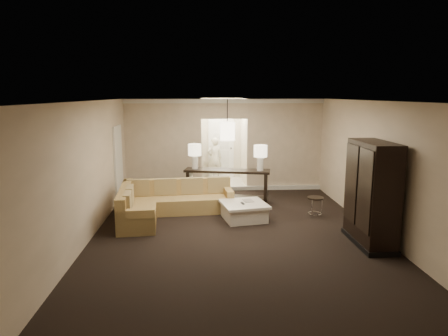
{
  "coord_description": "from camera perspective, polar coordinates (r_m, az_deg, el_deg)",
  "views": [
    {
      "loc": [
        -0.73,
        -8.07,
        2.93
      ],
      "look_at": [
        -0.18,
        1.2,
        1.21
      ],
      "focal_mm": 32.0,
      "sensor_mm": 36.0,
      "label": 1
    }
  ],
  "objects": [
    {
      "name": "wall_right",
      "position": [
        9.02,
        21.09,
        -0.0
      ],
      "size": [
        0.04,
        8.0,
        2.8
      ],
      "primitive_type": "cube",
      "color": "beige",
      "rests_on": "ground"
    },
    {
      "name": "console_table",
      "position": [
        11.0,
        0.46,
        -2.09
      ],
      "size": [
        2.39,
        0.98,
        0.9
      ],
      "rotation": [
        0.0,
        0.0,
        -0.2
      ],
      "color": "black",
      "rests_on": "ground"
    },
    {
      "name": "side_door",
      "position": [
        11.25,
        -14.83,
        0.51
      ],
      "size": [
        0.05,
        0.9,
        2.1
      ],
      "primitive_type": "cube",
      "color": "white",
      "rests_on": "ground"
    },
    {
      "name": "coffee_table",
      "position": [
        9.52,
        2.86,
        -6.14
      ],
      "size": [
        1.19,
        1.19,
        0.43
      ],
      "rotation": [
        0.0,
        0.0,
        0.2
      ],
      "color": "white",
      "rests_on": "ground"
    },
    {
      "name": "armoire",
      "position": [
        8.31,
        20.29,
        -3.75
      ],
      "size": [
        0.61,
        1.42,
        2.05
      ],
      "color": "black",
      "rests_on": "ground"
    },
    {
      "name": "wall_front",
      "position": [
        4.4,
        6.44,
        -9.93
      ],
      "size": [
        6.0,
        0.04,
        2.8
      ],
      "primitive_type": "cube",
      "color": "beige",
      "rests_on": "ground"
    },
    {
      "name": "ground",
      "position": [
        8.61,
        1.68,
        -9.42
      ],
      "size": [
        8.0,
        8.0,
        0.0
      ],
      "primitive_type": "plane",
      "color": "black",
      "rests_on": "ground"
    },
    {
      "name": "crown_molding",
      "position": [
        12.04,
        0.08,
        9.53
      ],
      "size": [
        6.0,
        0.1,
        0.12
      ],
      "primitive_type": "cube",
      "color": "silver",
      "rests_on": "wall_back"
    },
    {
      "name": "baseboard",
      "position": [
        12.38,
        0.07,
        -2.93
      ],
      "size": [
        6.0,
        0.1,
        0.12
      ],
      "primitive_type": "cube",
      "color": "silver",
      "rests_on": "ground"
    },
    {
      "name": "ceiling",
      "position": [
        8.1,
        1.79,
        9.55
      ],
      "size": [
        6.0,
        8.0,
        0.02
      ],
      "primitive_type": "cube",
      "color": "white",
      "rests_on": "wall_back"
    },
    {
      "name": "drink_table",
      "position": [
        9.91,
        12.91,
        -4.87
      ],
      "size": [
        0.39,
        0.39,
        0.49
      ],
      "rotation": [
        0.0,
        0.0,
        -0.24
      ],
      "color": "black",
      "rests_on": "ground"
    },
    {
      "name": "foyer",
      "position": [
        13.53,
        -0.28,
        3.56
      ],
      "size": [
        1.44,
        2.02,
        2.8
      ],
      "color": "beige",
      "rests_on": "ground"
    },
    {
      "name": "wall_left",
      "position": [
        8.52,
        -18.8,
        -0.43
      ],
      "size": [
        0.04,
        8.0,
        2.8
      ],
      "primitive_type": "cube",
      "color": "beige",
      "rests_on": "ground"
    },
    {
      "name": "table_lamp_right",
      "position": [
        10.77,
        5.23,
        2.06
      ],
      "size": [
        0.36,
        0.36,
        0.69
      ],
      "color": "white",
      "rests_on": "console_table"
    },
    {
      "name": "pendant_light",
      "position": [
        10.83,
        0.48,
        5.31
      ],
      "size": [
        0.38,
        0.38,
        1.09
      ],
      "color": "black",
      "rests_on": "ceiling"
    },
    {
      "name": "table_lamp_left",
      "position": [
        11.0,
        -4.2,
        2.25
      ],
      "size": [
        0.36,
        0.36,
        0.69
      ],
      "color": "white",
      "rests_on": "console_table"
    },
    {
      "name": "person",
      "position": [
        13.84,
        -1.37,
        1.69
      ],
      "size": [
        0.67,
        0.54,
        1.63
      ],
      "primitive_type": "imported",
      "rotation": [
        0.0,
        0.0,
        3.41
      ],
      "color": "beige",
      "rests_on": "ground"
    },
    {
      "name": "wall_back",
      "position": [
        12.18,
        0.06,
        3.27
      ],
      "size": [
        6.0,
        0.04,
        2.8
      ],
      "primitive_type": "cube",
      "color": "beige",
      "rests_on": "ground"
    },
    {
      "name": "sectional_sofa",
      "position": [
        9.85,
        -8.37,
        -4.96
      ],
      "size": [
        2.79,
        2.32,
        0.82
      ],
      "rotation": [
        0.0,
        0.0,
        0.09
      ],
      "color": "brown",
      "rests_on": "ground"
    }
  ]
}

